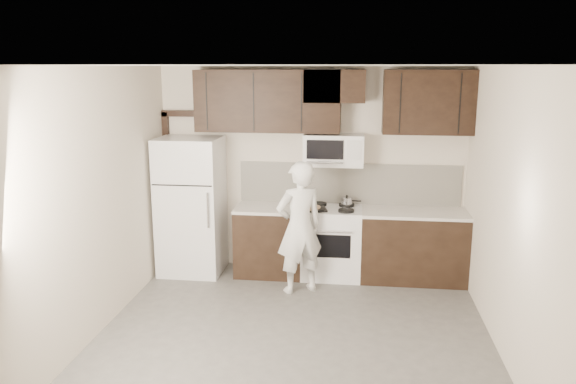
% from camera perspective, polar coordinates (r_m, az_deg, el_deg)
% --- Properties ---
extents(floor, '(4.50, 4.50, 0.00)m').
position_cam_1_polar(floor, '(5.75, 0.33, -15.24)').
color(floor, '#524F4D').
rests_on(floor, ground).
extents(back_wall, '(4.00, 0.00, 4.00)m').
position_cam_1_polar(back_wall, '(7.45, 2.38, 2.26)').
color(back_wall, beige).
rests_on(back_wall, ground).
extents(ceiling, '(4.50, 4.50, 0.00)m').
position_cam_1_polar(ceiling, '(5.09, 0.37, 12.74)').
color(ceiling, white).
rests_on(ceiling, back_wall).
extents(counter_run, '(2.95, 0.64, 0.91)m').
position_cam_1_polar(counter_run, '(7.34, 6.83, -5.18)').
color(counter_run, black).
rests_on(counter_run, floor).
extents(stove, '(0.76, 0.66, 0.94)m').
position_cam_1_polar(stove, '(7.34, 4.46, -5.08)').
color(stove, white).
rests_on(stove, floor).
extents(backsplash, '(2.90, 0.02, 0.54)m').
position_cam_1_polar(backsplash, '(7.45, 6.20, 0.86)').
color(backsplash, white).
rests_on(backsplash, counter_run).
extents(upper_cabinets, '(3.48, 0.35, 0.78)m').
position_cam_1_polar(upper_cabinets, '(7.15, 4.01, 9.34)').
color(upper_cabinets, black).
rests_on(upper_cabinets, back_wall).
extents(microwave, '(0.76, 0.42, 0.40)m').
position_cam_1_polar(microwave, '(7.19, 4.66, 4.28)').
color(microwave, white).
rests_on(microwave, upper_cabinets).
extents(refrigerator, '(0.80, 0.76, 1.80)m').
position_cam_1_polar(refrigerator, '(7.48, -9.80, -1.39)').
color(refrigerator, white).
rests_on(refrigerator, floor).
extents(door_trim, '(0.50, 0.08, 2.12)m').
position_cam_1_polar(door_trim, '(7.82, -11.82, 1.74)').
color(door_trim, black).
rests_on(door_trim, floor).
extents(saucepan, '(0.26, 0.15, 0.15)m').
position_cam_1_polar(saucepan, '(7.35, 6.00, -0.98)').
color(saucepan, silver).
rests_on(saucepan, stove).
extents(baking_tray, '(0.47, 0.39, 0.02)m').
position_cam_1_polar(baking_tray, '(7.14, 2.23, -1.73)').
color(baking_tray, black).
rests_on(baking_tray, counter_run).
extents(pizza, '(0.33, 0.33, 0.02)m').
position_cam_1_polar(pizza, '(7.13, 2.24, -1.57)').
color(pizza, beige).
rests_on(pizza, baking_tray).
extents(person, '(0.70, 0.63, 1.62)m').
position_cam_1_polar(person, '(6.72, 1.16, -3.63)').
color(person, white).
rests_on(person, floor).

